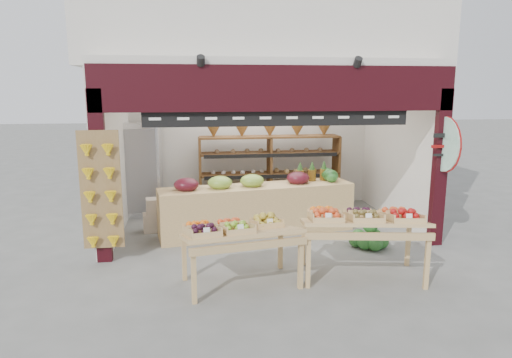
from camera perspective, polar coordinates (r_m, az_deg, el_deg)
The scene contains 11 objects.
ground at distance 8.60m, azimuth 1.44°, elevation -6.71°, with size 60.00×60.00×0.00m, color slate.
shop_structure at distance 9.87m, azimuth -0.10°, elevation 18.62°, with size 6.36×5.12×5.40m.
banana_board at distance 7.19m, azimuth -18.84°, elevation -1.66°, with size 0.60×0.15×1.80m.
gift_sign at distance 8.11m, azimuth 22.52°, elevation 4.03°, with size 0.04×0.93×0.92m.
back_shelving at distance 10.02m, azimuth 1.71°, elevation 2.74°, with size 3.09×0.51×1.90m.
refrigerator at distance 9.93m, azimuth -13.99°, elevation 1.26°, with size 0.77×0.77×1.98m, color silver.
cardboard_stack at distance 8.87m, azimuth -10.99°, elevation -4.79°, with size 0.99×0.72×0.64m.
mid_counter at distance 8.44m, azimuth 0.06°, elevation -3.58°, with size 3.66×1.23×1.12m.
display_table_left at distance 6.17m, azimuth -2.91°, elevation -6.47°, with size 1.68×1.11×1.00m.
display_table_right at distance 6.59m, azimuth 13.20°, elevation -4.90°, with size 1.83×1.22×1.07m.
watermelon_pile at distance 8.02m, azimuth 13.90°, elevation -7.12°, with size 0.64×0.64×0.50m.
Camera 1 is at (-1.38, -8.07, 2.63)m, focal length 32.00 mm.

